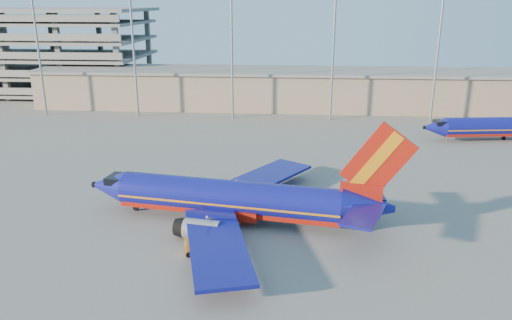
# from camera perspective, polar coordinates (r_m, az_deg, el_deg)

# --- Properties ---
(ground) EXTENTS (220.00, 220.00, 0.00)m
(ground) POSITION_cam_1_polar(r_m,az_deg,el_deg) (59.59, -3.29, -5.17)
(ground) COLOR slate
(ground) RESTS_ON ground
(terminal_building) EXTENTS (122.00, 16.00, 8.50)m
(terminal_building) POSITION_cam_1_polar(r_m,az_deg,el_deg) (113.96, 5.65, 8.13)
(terminal_building) COLOR gray
(terminal_building) RESTS_ON ground
(parking_garage) EXTENTS (62.00, 32.00, 21.40)m
(parking_garage) POSITION_cam_1_polar(r_m,az_deg,el_deg) (146.55, -24.46, 11.72)
(parking_garage) COLOR slate
(parking_garage) RESTS_ON ground
(light_mast_row) EXTENTS (101.60, 1.60, 28.65)m
(light_mast_row) POSITION_cam_1_polar(r_m,az_deg,el_deg) (100.55, 3.05, 14.52)
(light_mast_row) COLOR gray
(light_mast_row) RESTS_ON ground
(aircraft_main) EXTENTS (35.67, 34.05, 12.14)m
(aircraft_main) POSITION_cam_1_polar(r_m,az_deg,el_deg) (54.43, -2.27, -4.49)
(aircraft_main) COLOR navy
(aircraft_main) RESTS_ON ground
(aircraft_second) EXTENTS (31.34, 12.14, 10.64)m
(aircraft_second) POSITION_cam_1_polar(r_m,az_deg,el_deg) (97.05, 27.02, 3.45)
(aircraft_second) COLOR navy
(aircraft_second) RESTS_ON ground
(baggage_tug) EXTENTS (2.63, 1.99, 1.68)m
(baggage_tug) POSITION_cam_1_polar(r_m,az_deg,el_deg) (48.70, -6.71, -9.64)
(baggage_tug) COLOR orange
(baggage_tug) RESTS_ON ground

